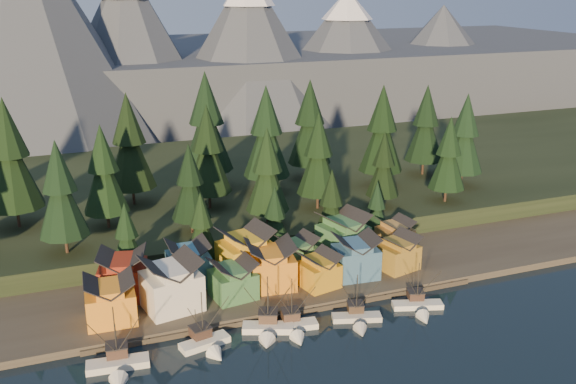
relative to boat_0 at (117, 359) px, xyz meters
name	(u,v)px	position (x,y,z in m)	size (l,w,h in m)	color
ground	(325,355)	(34.31, -7.88, -2.34)	(500.00, 500.00, 0.00)	black
shore_strip	(255,262)	(34.31, 32.12, -1.59)	(400.00, 50.00, 1.50)	#393329
hillside	(203,189)	(34.31, 82.12, 0.66)	(420.00, 100.00, 6.00)	black
dock	(291,310)	(34.31, 8.62, -1.84)	(80.00, 4.00, 1.00)	#423B2F
mountain_ridge	(128,64)	(30.12, 205.71, 23.72)	(560.00, 190.00, 90.00)	#4F5866
boat_0	(117,359)	(0.00, 0.00, 0.00)	(10.91, 11.71, 12.33)	silver
boat_1	(207,337)	(15.65, 1.60, -0.06)	(9.67, 10.24, 11.56)	white
boat_2	(268,322)	(27.26, 2.49, 0.04)	(10.17, 10.76, 12.07)	white
boat_3	(294,321)	(32.10, 1.59, -0.24)	(9.99, 10.65, 11.11)	white
boat_4	(358,314)	(44.62, 0.21, -0.46)	(10.05, 10.47, 10.32)	beige
boat_5	(419,302)	(58.17, 0.28, -0.46)	(10.59, 11.05, 10.51)	white
house_front_0	(110,298)	(0.72, 14.79, 3.85)	(9.28, 8.81, 8.92)	orange
house_front_1	(171,282)	(12.31, 15.69, 4.70)	(11.83, 11.51, 10.54)	silver
house_front_2	(233,278)	(24.64, 16.03, 3.35)	(9.21, 9.27, 7.97)	#3C7040
house_front_3	(270,264)	(33.20, 17.84, 4.27)	(10.60, 10.21, 9.72)	orange
house_front_4	(319,269)	(42.62, 14.46, 2.99)	(8.59, 9.02, 7.29)	#C48C1B
house_front_5	(356,255)	(51.89, 16.03, 4.05)	(9.50, 8.77, 9.30)	#355E7F
house_front_6	(398,251)	(62.27, 16.19, 3.30)	(9.40, 9.08, 7.88)	olive
house_back_0	(123,273)	(4.19, 23.76, 4.36)	(10.88, 10.61, 9.90)	maroon
house_back_1	(188,262)	(17.63, 24.94, 4.08)	(8.35, 8.45, 9.37)	teal
house_back_2	(245,251)	(29.86, 24.38, 4.90)	(12.03, 11.39, 10.91)	gold
house_back_3	(297,252)	(41.36, 23.37, 3.28)	(8.97, 8.32, 7.84)	#46743E
house_back_4	(343,234)	(53.68, 26.22, 4.73)	(11.67, 11.39, 10.59)	#3F7542
house_back_5	(395,235)	(66.41, 24.77, 3.33)	(7.82, 7.89, 7.94)	#AD7D3D
tree_hill_1	(10,158)	(-15.69, 60.12, 20.80)	(13.45, 13.45, 31.34)	#332319
tree_hill_2	(60,192)	(-5.69, 40.12, 17.42)	(10.80, 10.80, 25.17)	#332319
tree_hill_3	(104,172)	(4.31, 52.12, 17.43)	(10.81, 10.81, 25.19)	#332319
tree_hill_4	(129,144)	(12.31, 67.12, 19.87)	(12.72, 12.72, 29.64)	#332319
tree_hill_5	(190,185)	(22.31, 42.12, 15.39)	(9.21, 9.21, 21.45)	#332319
tree_hill_6	(208,152)	(30.31, 57.12, 18.55)	(11.69, 11.69, 27.22)	#332319
tree_hill_7	(267,173)	(40.31, 40.12, 16.88)	(10.38, 10.38, 24.18)	#332319
tree_hill_8	(266,135)	(48.31, 64.12, 20.04)	(12.85, 12.85, 29.94)	#332319
tree_hill_9	(318,157)	(56.31, 47.12, 17.51)	(10.87, 10.87, 25.32)	#332319
tree_hill_10	(310,125)	(64.31, 72.12, 19.82)	(12.69, 12.69, 29.56)	#332319
tree_hill_11	(383,166)	(72.31, 42.12, 14.68)	(8.66, 8.66, 20.16)	#332319
tree_hill_12	(382,132)	(80.31, 58.12, 19.62)	(12.52, 12.52, 29.18)	#332319
tree_hill_13	(448,156)	(90.31, 40.12, 16.28)	(9.91, 9.91, 23.08)	#332319
tree_hill_14	(425,126)	(98.31, 64.12, 18.59)	(11.72, 11.72, 27.29)	#332319
tree_hill_15	(207,125)	(34.31, 74.12, 21.73)	(14.18, 14.18, 33.03)	#332319
tree_hill_17	(465,136)	(102.31, 50.12, 18.28)	(11.47, 11.47, 26.73)	#332319
tree_shore_0	(127,237)	(6.31, 32.12, 8.53)	(7.36, 7.36, 17.16)	#332319
tree_shore_1	(202,227)	(22.31, 32.12, 8.69)	(7.49, 7.49, 17.44)	#332319
tree_shore_2	(275,218)	(39.31, 32.12, 8.43)	(7.28, 7.28, 16.97)	#332319
tree_shore_3	(331,205)	(53.31, 32.12, 9.78)	(8.34, 8.34, 19.43)	#332319
tree_shore_4	(376,209)	(65.31, 32.12, 7.45)	(6.51, 6.51, 15.17)	#332319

